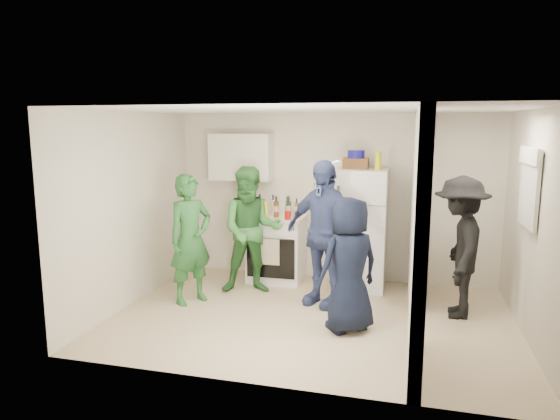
# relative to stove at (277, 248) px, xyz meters

# --- Properties ---
(floor) EXTENTS (4.80, 4.80, 0.00)m
(floor) POSITION_rel_stove_xyz_m (0.81, -1.37, -0.49)
(floor) COLOR beige
(floor) RESTS_ON ground
(wall_back) EXTENTS (4.80, 0.00, 4.80)m
(wall_back) POSITION_rel_stove_xyz_m (0.81, 0.33, 0.76)
(wall_back) COLOR silver
(wall_back) RESTS_ON floor
(wall_front) EXTENTS (4.80, 0.00, 4.80)m
(wall_front) POSITION_rel_stove_xyz_m (0.81, -3.07, 0.76)
(wall_front) COLOR silver
(wall_front) RESTS_ON floor
(wall_left) EXTENTS (0.00, 3.40, 3.40)m
(wall_left) POSITION_rel_stove_xyz_m (-1.59, -1.37, 0.76)
(wall_left) COLOR silver
(wall_left) RESTS_ON floor
(wall_right) EXTENTS (0.00, 3.40, 3.40)m
(wall_right) POSITION_rel_stove_xyz_m (3.21, -1.37, 0.76)
(wall_right) COLOR silver
(wall_right) RESTS_ON floor
(ceiling) EXTENTS (4.80, 4.80, 0.00)m
(ceiling) POSITION_rel_stove_xyz_m (0.81, -1.37, 2.01)
(ceiling) COLOR white
(ceiling) RESTS_ON wall_back
(partition_pier_back) EXTENTS (0.12, 1.20, 2.50)m
(partition_pier_back) POSITION_rel_stove_xyz_m (2.01, -0.27, 0.76)
(partition_pier_back) COLOR silver
(partition_pier_back) RESTS_ON floor
(partition_pier_front) EXTENTS (0.12, 1.20, 2.50)m
(partition_pier_front) POSITION_rel_stove_xyz_m (2.01, -2.47, 0.76)
(partition_pier_front) COLOR silver
(partition_pier_front) RESTS_ON floor
(partition_header) EXTENTS (0.12, 1.00, 0.40)m
(partition_header) POSITION_rel_stove_xyz_m (2.01, -1.37, 1.81)
(partition_header) COLOR silver
(partition_header) RESTS_ON partition_pier_back
(stove) EXTENTS (0.82, 0.69, 0.98)m
(stove) POSITION_rel_stove_xyz_m (0.00, 0.00, 0.00)
(stove) COLOR white
(stove) RESTS_ON floor
(upper_cabinet) EXTENTS (0.95, 0.34, 0.70)m
(upper_cabinet) POSITION_rel_stove_xyz_m (-0.59, 0.15, 1.36)
(upper_cabinet) COLOR silver
(upper_cabinet) RESTS_ON wall_back
(fridge) EXTENTS (0.71, 0.69, 1.72)m
(fridge) POSITION_rel_stove_xyz_m (1.26, -0.03, 0.37)
(fridge) COLOR white
(fridge) RESTS_ON floor
(wicker_basket) EXTENTS (0.35, 0.25, 0.15)m
(wicker_basket) POSITION_rel_stove_xyz_m (1.16, 0.02, 1.30)
(wicker_basket) COLOR brown
(wicker_basket) RESTS_ON fridge
(blue_bowl) EXTENTS (0.24, 0.24, 0.11)m
(blue_bowl) POSITION_rel_stove_xyz_m (1.16, 0.02, 1.43)
(blue_bowl) COLOR #16148C
(blue_bowl) RESTS_ON wicker_basket
(yellow_cup_stack_top) EXTENTS (0.09, 0.09, 0.25)m
(yellow_cup_stack_top) POSITION_rel_stove_xyz_m (1.48, -0.13, 1.35)
(yellow_cup_stack_top) COLOR gold
(yellow_cup_stack_top) RESTS_ON fridge
(wall_clock) EXTENTS (0.22, 0.02, 0.22)m
(wall_clock) POSITION_rel_stove_xyz_m (0.86, 0.31, 1.21)
(wall_clock) COLOR white
(wall_clock) RESTS_ON wall_back
(spice_shelf) EXTENTS (0.35, 0.08, 0.03)m
(spice_shelf) POSITION_rel_stove_xyz_m (0.81, 0.28, 0.86)
(spice_shelf) COLOR olive
(spice_shelf) RESTS_ON wall_back
(nook_window) EXTENTS (0.03, 0.70, 0.80)m
(nook_window) POSITION_rel_stove_xyz_m (3.19, -1.17, 1.16)
(nook_window) COLOR black
(nook_window) RESTS_ON wall_right
(nook_window_frame) EXTENTS (0.04, 0.76, 0.86)m
(nook_window_frame) POSITION_rel_stove_xyz_m (3.17, -1.17, 1.16)
(nook_window_frame) COLOR white
(nook_window_frame) RESTS_ON wall_right
(nook_valance) EXTENTS (0.04, 0.82, 0.18)m
(nook_valance) POSITION_rel_stove_xyz_m (3.15, -1.17, 1.51)
(nook_valance) COLOR white
(nook_valance) RESTS_ON wall_right
(yellow_cup_stack_stove) EXTENTS (0.09, 0.09, 0.25)m
(yellow_cup_stack_stove) POSITION_rel_stove_xyz_m (-0.12, -0.22, 0.62)
(yellow_cup_stack_stove) COLOR yellow
(yellow_cup_stack_stove) RESTS_ON stove
(red_cup) EXTENTS (0.09, 0.09, 0.12)m
(red_cup) POSITION_rel_stove_xyz_m (0.22, -0.20, 0.55)
(red_cup) COLOR #AB0F0B
(red_cup) RESTS_ON stove
(person_green_left) EXTENTS (0.68, 0.74, 1.71)m
(person_green_left) POSITION_rel_stove_xyz_m (-0.85, -1.21, 0.36)
(person_green_left) COLOR #2B6C2B
(person_green_left) RESTS_ON floor
(person_green_center) EXTENTS (1.02, 0.90, 1.77)m
(person_green_center) POSITION_rel_stove_xyz_m (-0.20, -0.62, 0.39)
(person_green_center) COLOR #38803E
(person_green_center) RESTS_ON floor
(person_denim) EXTENTS (1.21, 0.89, 1.90)m
(person_denim) POSITION_rel_stove_xyz_m (0.85, -0.86, 0.46)
(person_denim) COLOR #39437E
(person_denim) RESTS_ON floor
(person_navy) EXTENTS (0.90, 0.86, 1.54)m
(person_navy) POSITION_rel_stove_xyz_m (1.28, -1.64, 0.28)
(person_navy) COLOR black
(person_navy) RESTS_ON floor
(person_nook) EXTENTS (0.69, 1.14, 1.73)m
(person_nook) POSITION_rel_stove_xyz_m (2.52, -0.85, 0.37)
(person_nook) COLOR black
(person_nook) RESTS_ON floor
(bottle_a) EXTENTS (0.06, 0.06, 0.31)m
(bottle_a) POSITION_rel_stove_xyz_m (-0.30, 0.13, 0.65)
(bottle_a) COLOR brown
(bottle_a) RESTS_ON stove
(bottle_b) EXTENTS (0.07, 0.07, 0.27)m
(bottle_b) POSITION_rel_stove_xyz_m (-0.18, -0.07, 0.62)
(bottle_b) COLOR #1C4416
(bottle_b) RESTS_ON stove
(bottle_c) EXTENTS (0.06, 0.06, 0.30)m
(bottle_c) POSITION_rel_stove_xyz_m (-0.09, 0.14, 0.64)
(bottle_c) COLOR silver
(bottle_c) RESTS_ON stove
(bottle_d) EXTENTS (0.08, 0.08, 0.31)m
(bottle_d) POSITION_rel_stove_xyz_m (0.01, -0.06, 0.65)
(bottle_d) COLOR brown
(bottle_d) RESTS_ON stove
(bottle_e) EXTENTS (0.06, 0.06, 0.28)m
(bottle_e) POSITION_rel_stove_xyz_m (0.12, 0.18, 0.63)
(bottle_e) COLOR #A6B1B8
(bottle_e) RESTS_ON stove
(bottle_f) EXTENTS (0.08, 0.08, 0.30)m
(bottle_f) POSITION_rel_stove_xyz_m (0.18, 0.03, 0.64)
(bottle_f) COLOR #14391A
(bottle_f) RESTS_ON stove
(bottle_g) EXTENTS (0.06, 0.06, 0.26)m
(bottle_g) POSITION_rel_stove_xyz_m (0.27, 0.15, 0.62)
(bottle_g) COLOR brown
(bottle_g) RESTS_ON stove
(bottle_h) EXTENTS (0.06, 0.06, 0.26)m
(bottle_h) POSITION_rel_stove_xyz_m (-0.30, -0.10, 0.62)
(bottle_h) COLOR #9FA2AA
(bottle_h) RESTS_ON stove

